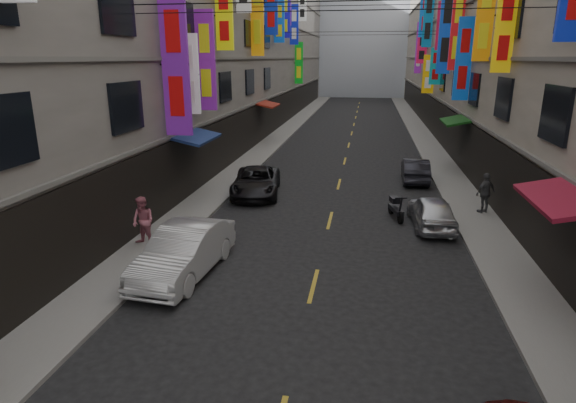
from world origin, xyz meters
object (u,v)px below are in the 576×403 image
(scooter_far_right, at_px, (396,208))
(pedestrian_lfar, at_px, (143,221))
(car_left_mid, at_px, (184,252))
(car_right_far, at_px, (415,170))
(pedestrian_rfar, at_px, (485,193))
(car_left_far, at_px, (256,182))
(car_right_mid, at_px, (432,212))

(scooter_far_right, relative_size, pedestrian_lfar, 1.02)
(car_left_mid, distance_m, car_right_far, 15.41)
(pedestrian_lfar, height_order, pedestrian_rfar, pedestrian_lfar)
(car_left_mid, relative_size, pedestrian_rfar, 2.70)
(car_left_mid, height_order, car_left_far, car_left_mid)
(car_left_mid, bearing_deg, car_right_mid, 40.58)
(pedestrian_lfar, bearing_deg, car_left_far, 93.65)
(car_left_mid, bearing_deg, car_right_far, 63.61)
(car_right_far, bearing_deg, car_right_mid, 90.84)
(scooter_far_right, distance_m, car_left_far, 7.04)
(scooter_far_right, bearing_deg, car_left_far, -35.86)
(car_right_mid, xyz_separation_m, pedestrian_lfar, (-10.19, -3.91, 0.35))
(car_left_far, xyz_separation_m, pedestrian_rfar, (10.26, -1.53, 0.33))
(car_right_mid, bearing_deg, pedestrian_lfar, 17.52)
(car_right_far, bearing_deg, scooter_far_right, 79.40)
(pedestrian_rfar, bearing_deg, car_left_far, -44.05)
(scooter_far_right, distance_m, pedestrian_lfar, 10.07)
(scooter_far_right, height_order, car_left_mid, car_left_mid)
(scooter_far_right, distance_m, pedestrian_rfar, 3.91)
(pedestrian_lfar, bearing_deg, car_right_mid, 42.13)
(car_right_mid, distance_m, pedestrian_rfar, 3.08)
(car_left_far, bearing_deg, pedestrian_lfar, -115.31)
(scooter_far_right, xyz_separation_m, pedestrian_rfar, (3.72, 1.07, 0.54))
(car_right_far, bearing_deg, pedestrian_rfar, 114.29)
(car_right_mid, distance_m, car_right_far, 7.42)
(car_left_mid, relative_size, car_right_far, 1.22)
(scooter_far_right, xyz_separation_m, pedestrian_lfar, (-8.86, -4.76, 0.55))
(car_right_mid, bearing_deg, car_left_mid, 32.21)
(car_right_far, distance_m, pedestrian_rfar, 6.01)
(car_right_far, xyz_separation_m, pedestrian_lfar, (-10.19, -11.33, 0.36))
(pedestrian_lfar, bearing_deg, pedestrian_rfar, 45.99)
(car_left_mid, height_order, pedestrian_lfar, pedestrian_lfar)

